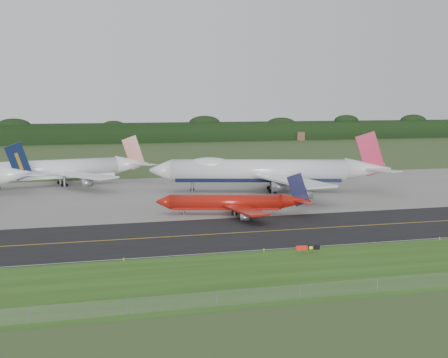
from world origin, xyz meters
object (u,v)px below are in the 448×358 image
jet_red_737 (234,203)px  taxiway_sign (308,248)px  jet_star_tail (61,169)px  jet_ba_747 (267,171)px

jet_red_737 → taxiway_sign: size_ratio=8.47×
jet_star_tail → taxiway_sign: jet_star_tail is taller
jet_star_tail → taxiway_sign: (42.20, -103.20, -4.16)m
jet_ba_747 → taxiway_sign: bearing=-103.3°
jet_red_737 → taxiway_sign: bearing=-86.9°
taxiway_sign → jet_star_tail: bearing=112.2°
jet_ba_747 → jet_star_tail: 66.50m
jet_red_737 → jet_star_tail: 74.26m
jet_ba_747 → jet_red_737: size_ratio=1.93×
jet_ba_747 → jet_red_737: jet_ba_747 is taller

